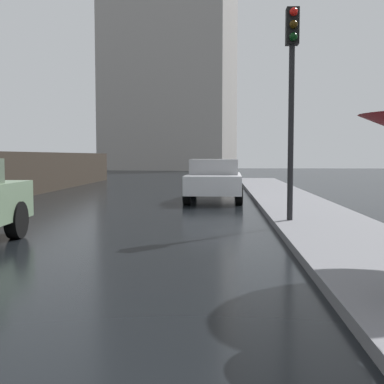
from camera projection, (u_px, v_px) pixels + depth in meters
car_white_mid_road at (214, 179)px, 16.72m from camera, size 1.89×3.98×1.39m
traffic_light at (292, 75)px, 10.48m from camera, size 0.26×0.39×4.42m
distant_tower at (170, 41)px, 54.47m from camera, size 14.79×11.85×27.89m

